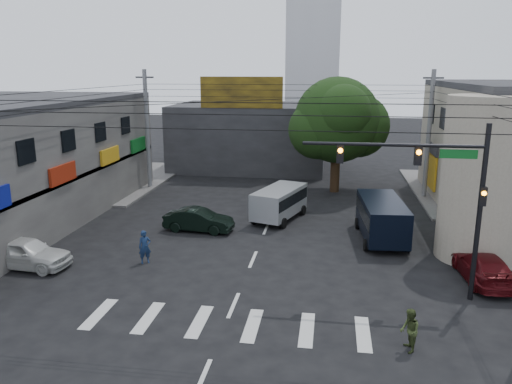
% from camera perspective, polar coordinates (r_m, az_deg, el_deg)
% --- Properties ---
extents(ground, '(160.00, 160.00, 0.00)m').
position_cam_1_polar(ground, '(23.13, -1.13, -9.52)').
color(ground, black).
rests_on(ground, ground).
extents(sidewalk_far_left, '(16.00, 16.00, 0.15)m').
position_cam_1_polar(sidewalk_far_left, '(45.45, -20.01, 1.44)').
color(sidewalk_far_left, '#514F4C').
rests_on(sidewalk_far_left, ground).
extents(corner_column, '(4.00, 4.00, 8.00)m').
position_cam_1_polar(corner_column, '(26.50, 24.59, 1.32)').
color(corner_column, gray).
rests_on(corner_column, ground).
extents(building_far, '(14.00, 10.00, 6.00)m').
position_cam_1_polar(building_far, '(47.94, -0.61, 6.43)').
color(building_far, '#232326').
rests_on(building_far, ground).
extents(billboard, '(7.00, 0.30, 2.60)m').
position_cam_1_polar(billboard, '(42.76, -1.69, 11.31)').
color(billboard, olive).
rests_on(billboard, building_far).
extents(street_tree, '(6.40, 6.40, 8.70)m').
position_cam_1_polar(street_tree, '(38.11, 9.24, 8.08)').
color(street_tree, black).
rests_on(street_tree, ground).
extents(traffic_gantry, '(7.10, 0.35, 7.20)m').
position_cam_1_polar(traffic_gantry, '(20.82, 20.05, 0.96)').
color(traffic_gantry, black).
rests_on(traffic_gantry, ground).
extents(utility_pole_far_left, '(0.32, 0.32, 9.20)m').
position_cam_1_polar(utility_pole_far_left, '(39.80, -12.32, 6.92)').
color(utility_pole_far_left, '#59595B').
rests_on(utility_pole_far_left, ground).
extents(utility_pole_far_right, '(0.32, 0.32, 9.20)m').
position_cam_1_polar(utility_pole_far_right, '(37.84, 19.14, 6.13)').
color(utility_pole_far_right, '#59595B').
rests_on(utility_pole_far_right, ground).
extents(dark_sedan, '(2.12, 4.27, 1.32)m').
position_cam_1_polar(dark_sedan, '(29.20, -6.56, -3.20)').
color(dark_sedan, black).
rests_on(dark_sedan, ground).
extents(white_compact, '(2.36, 4.57, 1.47)m').
position_cam_1_polar(white_compact, '(26.14, -24.86, -6.32)').
color(white_compact, silver).
rests_on(white_compact, ground).
extents(maroon_sedan, '(2.38, 4.68, 1.29)m').
position_cam_1_polar(maroon_sedan, '(24.52, 24.53, -7.82)').
color(maroon_sedan, '#490A0E').
rests_on(maroon_sedan, ground).
extents(silver_minivan, '(5.76, 4.64, 1.99)m').
position_cam_1_polar(silver_minivan, '(31.17, 2.68, -1.39)').
color(silver_minivan, '#9A9DA1').
rests_on(silver_minivan, ground).
extents(navy_van, '(5.86, 2.93, 2.22)m').
position_cam_1_polar(navy_van, '(28.29, 14.15, -3.15)').
color(navy_van, black).
rests_on(navy_van, ground).
extents(traffic_officer, '(0.94, 0.92, 1.63)m').
position_cam_1_polar(traffic_officer, '(24.85, -12.59, -6.15)').
color(traffic_officer, '#132444').
rests_on(traffic_officer, ground).
extents(pedestrian_olive, '(0.88, 0.76, 1.50)m').
position_cam_1_polar(pedestrian_olive, '(17.89, 17.15, -14.90)').
color(pedestrian_olive, '#2E3A1A').
rests_on(pedestrian_olive, ground).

